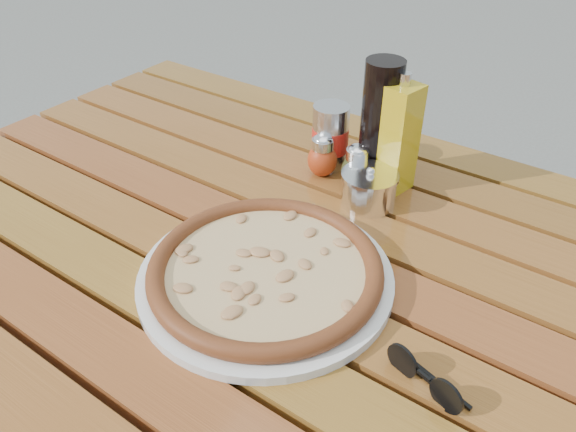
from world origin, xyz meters
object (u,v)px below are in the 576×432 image
Objects in this scene: pizza at (265,269)px; oregano_shaker at (357,167)px; pepper_shaker at (323,156)px; parmesan_tin at (369,188)px; table at (281,274)px; plate at (266,277)px; sunglasses at (425,378)px; soda_can at (330,137)px; dark_bottle at (380,123)px; olive_oil_cruet at (397,138)px.

pizza is 4.36× the size of oregano_shaker.
pepper_shaker reaches higher than parmesan_tin.
plate is (0.04, -0.09, 0.08)m from table.
pizza is (0.04, -0.09, 0.10)m from table.
sunglasses is at bearing -49.94° from oregano_shaker.
pepper_shaker is 0.04m from soda_can.
table is at bearing -112.08° from parmesan_tin.
table is 11.67× the size of soda_can.
parmesan_tin is (0.03, -0.08, -0.08)m from dark_bottle.
dark_bottle is 1.98× the size of sunglasses.
oregano_shaker is 0.43m from sunglasses.
table is 0.27m from soda_can.
pepper_shaker is (-0.09, 0.29, 0.03)m from plate.
pepper_shaker is at bearing 152.40° from sunglasses.
plate is at bearing -172.73° from sunglasses.
soda_can is 1.24× the size of parmesan_tin.
sunglasses is at bearing -23.80° from table.
parmesan_tin is at bearing -17.19° from pepper_shaker.
pizza is at bearing -72.77° from pepper_shaker.
sunglasses is at bearing -45.81° from soda_can.
pepper_shaker is at bearing -78.87° from soda_can.
pepper_shaker is (-0.05, 0.20, 0.11)m from table.
parmesan_tin is at bearing 144.27° from sunglasses.
soda_can is at bearing 103.49° from table.
pizza is at bearing -95.69° from olive_oil_cruet.
olive_oil_cruet is at bearing 32.88° from oregano_shaker.
table is 0.13m from plate.
soda_can is (-0.01, 0.04, 0.02)m from pepper_shaker.
oregano_shaker is 0.39× the size of olive_oil_cruet.
dark_bottle is at bearing 170.62° from olive_oil_cruet.
plate is 0.35m from dark_bottle.
olive_oil_cruet is 2.16× the size of parmesan_tin.
soda_can is (-0.10, 0.33, 0.05)m from plate.
olive_oil_cruet is (0.03, 0.33, 0.07)m from pizza.
plate is 4.39× the size of pepper_shaker.
plate is at bearing -85.87° from oregano_shaker.
pepper_shaker reaches higher than pizza.
olive_oil_cruet is at bearing 0.62° from soda_can.
sunglasses is (0.30, -0.13, 0.09)m from table.
pizza reaches higher than table.
pepper_shaker is at bearing 107.23° from plate.
pizza is 1.62× the size of dark_bottle.
pizza is 2.98× the size of soda_can.
olive_oil_cruet is at bearing 72.54° from table.
table is at bearing 113.85° from pizza.
pepper_shaker is (-0.09, 0.29, 0.02)m from pizza.
oregano_shaker is 0.06m from parmesan_tin.
table is 6.67× the size of olive_oil_cruet.
oregano_shaker is (0.02, 0.20, 0.11)m from table.
pizza is at bearing -73.43° from soda_can.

